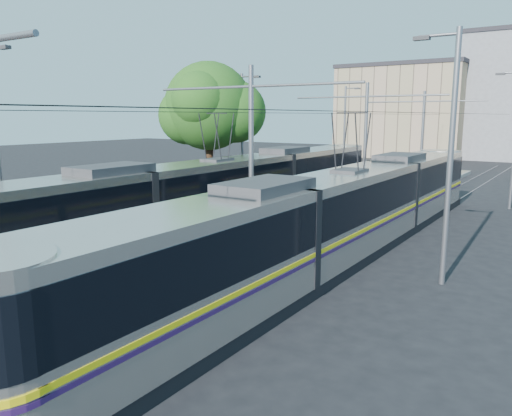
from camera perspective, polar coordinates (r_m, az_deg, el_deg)
The scene contains 12 objects.
ground at distance 14.83m, azimuth -18.55°, elevation -11.38°, with size 160.00×160.00×0.00m, color black.
platform at distance 28.08m, azimuth 9.84°, elevation -0.42°, with size 4.00×50.00×0.30m, color gray.
tactile_strip_left at distance 28.66m, azimuth 7.20°, elevation 0.18°, with size 0.70×50.00×0.01m, color gray.
tactile_strip_right at distance 27.51m, azimuth 12.61°, elevation -0.42°, with size 0.70×50.00×0.01m, color gray.
rails at distance 28.11m, azimuth 9.83°, elevation -0.69°, with size 8.71×70.00×0.03m.
tram_left at distance 24.04m, azimuth -4.40°, elevation 1.65°, with size 2.43×31.90×5.50m.
tram_right at distance 19.45m, azimuth 10.51°, elevation -0.15°, with size 2.43×29.73×5.50m.
catenary at distance 25.02m, azimuth 7.48°, elevation 8.42°, with size 9.20×70.00×7.00m.
street_lamps at distance 31.32m, azimuth 13.08°, elevation 8.01°, with size 15.18×38.22×8.00m.
shelter at distance 22.96m, azimuth 4.62°, elevation 0.64°, with size 0.67×1.04×2.25m.
tree at distance 31.49m, azimuth -4.65°, elevation 11.33°, with size 5.98×5.53×8.69m.
building_left at distance 71.45m, azimuth 16.81°, elevation 10.56°, with size 16.32×12.24×12.05m.
Camera 1 is at (11.07, -8.27, 5.38)m, focal length 35.00 mm.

